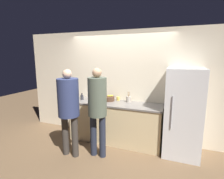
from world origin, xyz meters
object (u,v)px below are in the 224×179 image
at_px(refrigerator, 183,112).
at_px(cup_yellow, 118,99).
at_px(person_left, 69,104).
at_px(bottle_dark, 82,97).
at_px(person_center, 97,105).
at_px(utensil_crock, 128,99).
at_px(fruit_bowl, 109,99).

height_order(refrigerator, cup_yellow, refrigerator).
height_order(person_left, bottle_dark, person_left).
relative_size(refrigerator, cup_yellow, 18.98).
distance_m(refrigerator, bottle_dark, 2.34).
xyz_separation_m(person_left, bottle_dark, (-0.23, 0.90, -0.08)).
distance_m(person_left, person_center, 0.57).
bearing_deg(utensil_crock, cup_yellow, 167.92).
bearing_deg(person_left, bottle_dark, 104.55).
xyz_separation_m(bottle_dark, cup_yellow, (0.87, 0.23, -0.02)).
bearing_deg(utensil_crock, bottle_dark, -171.34).
xyz_separation_m(utensil_crock, bottle_dark, (-1.14, -0.17, -0.01)).
bearing_deg(fruit_bowl, utensil_crock, 6.11).
distance_m(person_center, fruit_bowl, 0.85).
distance_m(person_left, utensil_crock, 1.41).
height_order(fruit_bowl, utensil_crock, utensil_crock).
bearing_deg(refrigerator, person_center, -156.15).
bearing_deg(bottle_dark, cup_yellow, 15.11).
distance_m(person_left, cup_yellow, 1.30).
relative_size(person_center, cup_yellow, 19.04).
bearing_deg(bottle_dark, person_center, -43.10).
bearing_deg(utensil_crock, person_center, -112.71).
bearing_deg(utensil_crock, person_left, -130.18).
bearing_deg(bottle_dark, person_left, -75.45).
xyz_separation_m(person_center, cup_yellow, (0.10, 0.95, -0.09)).
height_order(fruit_bowl, cup_yellow, fruit_bowl).
height_order(person_center, bottle_dark, person_center).
distance_m(refrigerator, utensil_crock, 1.22).
height_order(refrigerator, person_left, refrigerator).
distance_m(utensil_crock, cup_yellow, 0.29).
xyz_separation_m(utensil_crock, cup_yellow, (-0.28, 0.06, -0.03)).
relative_size(person_center, fruit_bowl, 6.69).
xyz_separation_m(refrigerator, fruit_bowl, (-1.66, 0.15, 0.11)).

